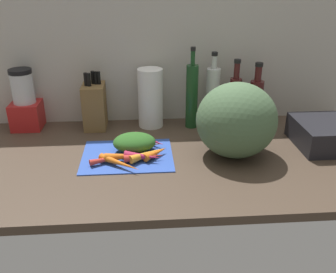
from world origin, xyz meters
TOP-DOWN VIEW (x-y plane):
  - ground_plane at (0.00, 0.00)cm, footprint 170.00×80.00cm
  - wall_back at (0.00, 38.50)cm, footprint 170.00×3.00cm
  - cutting_board at (-14.94, -0.12)cm, footprint 33.95×27.31cm
  - carrot_0 at (-14.37, -4.76)cm, footprint 17.27×4.02cm
  - carrot_1 at (-12.74, 5.66)cm, footprint 10.09×6.84cm
  - carrot_2 at (-10.68, 9.89)cm, footprint 11.47×8.89cm
  - carrot_3 at (-8.64, 5.05)cm, footprint 15.43×4.09cm
  - carrot_4 at (-4.34, -2.73)cm, footprint 10.05×9.62cm
  - carrot_5 at (-6.94, -3.16)cm, footprint 15.04×11.48cm
  - carrot_6 at (-21.69, -5.53)cm, footprint 13.43×7.18cm
  - carrot_7 at (-17.40, -9.35)cm, footprint 15.57×12.89cm
  - carrot_8 at (-8.65, -5.39)cm, footprint 15.03×4.84cm
  - carrot_9 at (-6.57, 9.16)cm, footprint 12.93×12.28cm
  - carrot_10 at (-9.21, -5.62)cm, footprint 13.77×6.38cm
  - carrot_greens_pile at (-12.20, 2.99)cm, footprint 16.32×12.55cm
  - winter_squash at (25.46, -1.68)cm, footprint 29.71×27.94cm
  - knife_block at (-29.57, 29.69)cm, footprint 9.38×13.63cm
  - blender_appliance at (-59.45, 31.04)cm, footprint 12.51×12.51cm
  - paper_towel_roll at (-5.04, 29.50)cm, footprint 10.93×10.93cm
  - bottle_0 at (12.86, 27.02)cm, footprint 5.23×5.23cm
  - bottle_1 at (22.63, 30.33)cm, footprint 6.05×6.05cm
  - bottle_2 at (32.44, 29.19)cm, footprint 5.19×5.19cm
  - bottle_3 at (41.61, 27.83)cm, footprint 6.06×6.06cm
  - dish_rack at (64.21, 3.75)cm, footprint 24.69×25.04cm

SIDE VIEW (x-z plane):
  - ground_plane at x=0.00cm, z-range -3.00..0.00cm
  - cutting_board at x=-14.94cm, z-range 0.00..0.80cm
  - carrot_3 at x=-8.64cm, z-range 0.80..2.97cm
  - carrot_6 at x=-21.69cm, z-range 0.80..3.08cm
  - carrot_1 at x=-12.74cm, z-range 0.80..3.11cm
  - carrot_2 at x=-10.68cm, z-range 0.80..3.26cm
  - carrot_7 at x=-17.40cm, z-range 0.80..3.57cm
  - carrot_8 at x=-8.65cm, z-range 0.80..3.61cm
  - carrot_4 at x=-4.34cm, z-range 0.80..3.69cm
  - carrot_5 at x=-6.94cm, z-range 0.80..3.90cm
  - carrot_9 at x=-6.57cm, z-range 0.80..3.93cm
  - carrot_0 at x=-14.37cm, z-range 0.80..3.99cm
  - carrot_10 at x=-9.21cm, z-range 0.80..4.26cm
  - carrot_greens_pile at x=-12.20cm, z-range 0.80..7.70cm
  - dish_rack at x=64.21cm, z-range 0.00..9.84cm
  - knife_block at x=-29.57cm, z-range -2.40..22.56cm
  - blender_appliance at x=-59.45cm, z-range -1.86..24.62cm
  - bottle_3 at x=41.61cm, z-range -2.73..25.50cm
  - bottle_2 at x=32.44cm, z-range -2.82..26.67cm
  - paper_towel_roll at x=-5.04cm, z-range 0.00..25.95cm
  - bottle_1 at x=22.63cm, z-range -2.91..29.62cm
  - winter_squash at x=25.46cm, z-range 0.00..28.06cm
  - bottle_0 at x=12.86cm, z-range -3.17..32.26cm
  - wall_back at x=0.00cm, z-range 0.00..60.00cm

